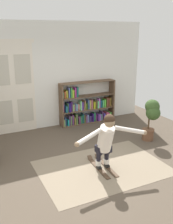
{
  "coord_description": "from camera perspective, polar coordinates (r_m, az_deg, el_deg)",
  "views": [
    {
      "loc": [
        -2.09,
        -4.2,
        2.62
      ],
      "look_at": [
        0.11,
        0.32,
        1.05
      ],
      "focal_mm": 41.39,
      "sensor_mm": 36.0,
      "label": 1
    }
  ],
  "objects": [
    {
      "name": "ground_plane",
      "position": [
        5.37,
        0.42,
        -11.83
      ],
      "size": [
        7.2,
        7.2,
        0.0
      ],
      "primitive_type": "plane",
      "color": "brown"
    },
    {
      "name": "back_wall",
      "position": [
        7.21,
        -8.87,
        7.8
      ],
      "size": [
        6.0,
        0.1,
        2.9
      ],
      "primitive_type": "cube",
      "color": "silver",
      "rests_on": "ground"
    },
    {
      "name": "double_door",
      "position": [
        6.98,
        -15.87,
        5.2
      ],
      "size": [
        1.22,
        0.05,
        2.45
      ],
      "color": "silver",
      "rests_on": "ground"
    },
    {
      "name": "rug",
      "position": [
        5.32,
        3.52,
        -12.12
      ],
      "size": [
        2.51,
        1.76,
        0.01
      ],
      "primitive_type": "cube",
      "color": "gray",
      "rests_on": "ground"
    },
    {
      "name": "bookshelf",
      "position": [
        7.63,
        -0.08,
        1.16
      ],
      "size": [
        1.7,
        0.3,
        1.24
      ],
      "color": "brown",
      "rests_on": "ground"
    },
    {
      "name": "potted_plant",
      "position": [
        6.5,
        14.2,
        -0.28
      ],
      "size": [
        0.41,
        0.48,
        1.06
      ],
      "color": "brown",
      "rests_on": "ground"
    },
    {
      "name": "skis_pair",
      "position": [
        5.34,
        3.37,
        -11.79
      ],
      "size": [
        0.32,
        0.93,
        0.07
      ],
      "color": "#4A3525",
      "rests_on": "rug"
    },
    {
      "name": "person_skier",
      "position": [
        4.91,
        4.37,
        -5.7
      ],
      "size": [
        1.46,
        0.58,
        1.13
      ],
      "color": "white",
      "rests_on": "skis_pair"
    }
  ]
}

